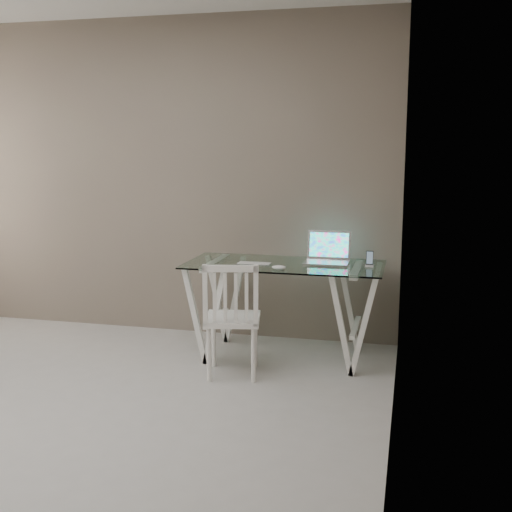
{
  "coord_description": "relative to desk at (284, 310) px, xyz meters",
  "views": [
    {
      "loc": [
        2.07,
        -2.98,
        1.64
      ],
      "look_at": [
        0.99,
        1.43,
        0.85
      ],
      "focal_mm": 45.0,
      "sensor_mm": 36.0,
      "label": 1
    }
  ],
  "objects": [
    {
      "name": "desk",
      "position": [
        0.0,
        0.0,
        0.0
      ],
      "size": [
        1.5,
        0.7,
        0.75
      ],
      "color": "silver",
      "rests_on": "ground"
    },
    {
      "name": "mouse",
      "position": [
        0.01,
        -0.25,
        0.38
      ],
      "size": [
        0.11,
        0.06,
        0.03
      ],
      "primitive_type": "ellipsoid",
      "color": "silver",
      "rests_on": "desk"
    },
    {
      "name": "laptop",
      "position": [
        0.31,
        0.14,
        0.42
      ],
      "size": [
        0.34,
        0.3,
        0.23
      ],
      "color": "silver",
      "rests_on": "desk"
    },
    {
      "name": "keyboard",
      "position": [
        -0.22,
        -0.07,
        0.37
      ],
      "size": [
        0.26,
        0.11,
        0.01
      ],
      "primitive_type": "cube",
      "color": "silver",
      "rests_on": "desk"
    },
    {
      "name": "chair",
      "position": [
        -0.27,
        -0.52,
        0.08
      ],
      "size": [
        0.45,
        0.45,
        0.84
      ],
      "rotation": [
        0.0,
        0.0,
        0.2
      ],
      "color": "white",
      "rests_on": "ground"
    },
    {
      "name": "phone_dock",
      "position": [
        0.64,
        0.03,
        0.4
      ],
      "size": [
        0.06,
        0.06,
        0.12
      ],
      "color": "white",
      "rests_on": "desk"
    }
  ]
}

